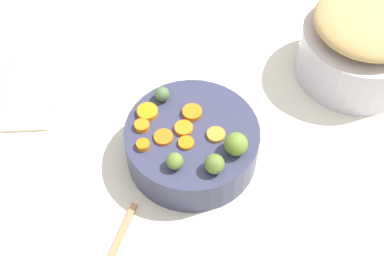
% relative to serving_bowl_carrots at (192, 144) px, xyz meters
% --- Properties ---
extents(tabletop, '(2.40, 2.40, 0.02)m').
position_rel_serving_bowl_carrots_xyz_m(tabletop, '(-0.03, 0.06, -0.05)').
color(tabletop, silver).
rests_on(tabletop, ground).
extents(serving_bowl_carrots, '(0.25, 0.25, 0.08)m').
position_rel_serving_bowl_carrots_xyz_m(serving_bowl_carrots, '(0.00, 0.00, 0.00)').
color(serving_bowl_carrots, '#333552').
rests_on(serving_bowl_carrots, tabletop).
extents(metal_pot, '(0.25, 0.25, 0.12)m').
position_rel_serving_bowl_carrots_xyz_m(metal_pot, '(-0.27, 0.32, 0.02)').
color(metal_pot, '#BBB4C0').
rests_on(metal_pot, tabletop).
extents(stuffing_mound, '(0.22, 0.22, 0.06)m').
position_rel_serving_bowl_carrots_xyz_m(stuffing_mound, '(-0.27, 0.32, 0.11)').
color(stuffing_mound, tan).
rests_on(stuffing_mound, metal_pot).
extents(carrot_slice_0, '(0.05, 0.05, 0.01)m').
position_rel_serving_bowl_carrots_xyz_m(carrot_slice_0, '(-0.03, -0.09, 0.05)').
color(carrot_slice_0, orange).
rests_on(carrot_slice_0, serving_bowl_carrots).
extents(carrot_slice_1, '(0.03, 0.03, 0.01)m').
position_rel_serving_bowl_carrots_xyz_m(carrot_slice_1, '(0.05, -0.08, 0.05)').
color(carrot_slice_1, orange).
rests_on(carrot_slice_1, serving_bowl_carrots).
extents(carrot_slice_2, '(0.04, 0.04, 0.01)m').
position_rel_serving_bowl_carrots_xyz_m(carrot_slice_2, '(0.00, 0.04, 0.04)').
color(carrot_slice_2, orange).
rests_on(carrot_slice_2, serving_bowl_carrots).
extents(carrot_slice_3, '(0.03, 0.03, 0.01)m').
position_rel_serving_bowl_carrots_xyz_m(carrot_slice_3, '(0.00, -0.09, 0.05)').
color(carrot_slice_3, orange).
rests_on(carrot_slice_3, serving_bowl_carrots).
extents(carrot_slice_4, '(0.05, 0.05, 0.01)m').
position_rel_serving_bowl_carrots_xyz_m(carrot_slice_4, '(-0.04, -0.01, 0.05)').
color(carrot_slice_4, orange).
rests_on(carrot_slice_4, serving_bowl_carrots).
extents(carrot_slice_5, '(0.04, 0.04, 0.01)m').
position_rel_serving_bowl_carrots_xyz_m(carrot_slice_5, '(-0.00, -0.02, 0.04)').
color(carrot_slice_5, orange).
rests_on(carrot_slice_5, serving_bowl_carrots).
extents(carrot_slice_6, '(0.04, 0.04, 0.01)m').
position_rel_serving_bowl_carrots_xyz_m(carrot_slice_6, '(0.02, -0.05, 0.04)').
color(carrot_slice_6, orange).
rests_on(carrot_slice_6, serving_bowl_carrots).
extents(carrot_slice_7, '(0.04, 0.04, 0.01)m').
position_rel_serving_bowl_carrots_xyz_m(carrot_slice_7, '(0.03, -0.01, 0.04)').
color(carrot_slice_7, orange).
rests_on(carrot_slice_7, serving_bowl_carrots).
extents(brussels_sprout_0, '(0.03, 0.03, 0.03)m').
position_rel_serving_bowl_carrots_xyz_m(brussels_sprout_0, '(-0.07, -0.07, 0.05)').
color(brussels_sprout_0, '#496B3F').
rests_on(brussels_sprout_0, serving_bowl_carrots).
extents(brussels_sprout_1, '(0.04, 0.04, 0.04)m').
position_rel_serving_bowl_carrots_xyz_m(brussels_sprout_1, '(0.03, 0.08, 0.06)').
color(brussels_sprout_1, olive).
rests_on(brussels_sprout_1, serving_bowl_carrots).
extents(brussels_sprout_2, '(0.04, 0.04, 0.04)m').
position_rel_serving_bowl_carrots_xyz_m(brussels_sprout_2, '(0.08, 0.05, 0.06)').
color(brussels_sprout_2, '#59742D').
rests_on(brussels_sprout_2, serving_bowl_carrots).
extents(brussels_sprout_3, '(0.03, 0.03, 0.03)m').
position_rel_serving_bowl_carrots_xyz_m(brussels_sprout_3, '(0.08, -0.02, 0.06)').
color(brussels_sprout_3, olive).
rests_on(brussels_sprout_3, serving_bowl_carrots).
extents(dish_towel, '(0.22, 0.14, 0.01)m').
position_rel_serving_bowl_carrots_xyz_m(dish_towel, '(-0.10, -0.37, -0.04)').
color(dish_towel, '#BFB690').
rests_on(dish_towel, tabletop).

